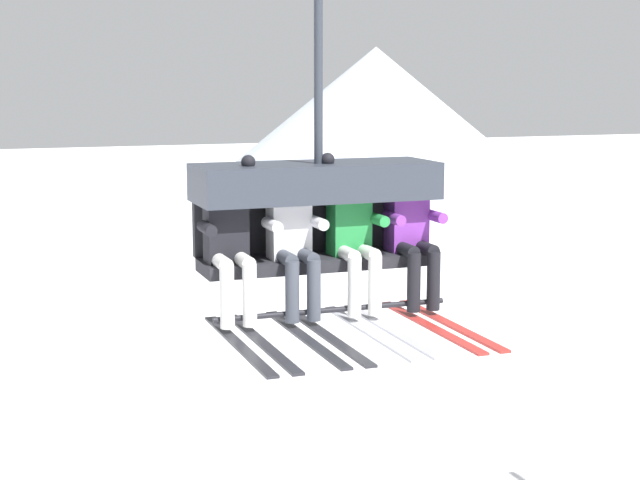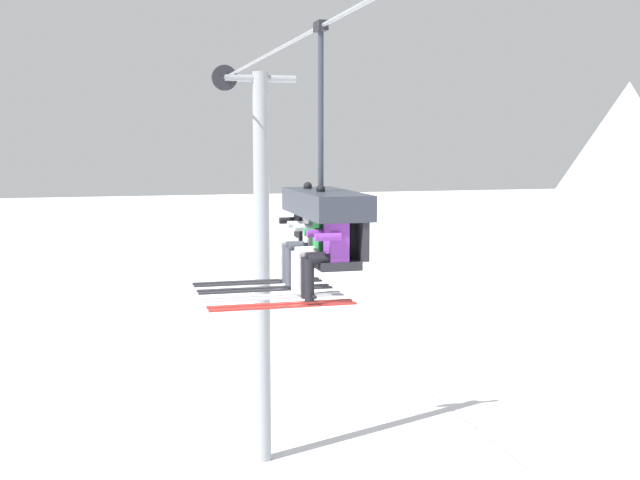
{
  "view_description": "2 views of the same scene",
  "coord_description": "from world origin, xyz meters",
  "px_view_note": "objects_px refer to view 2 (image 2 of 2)",
  "views": [
    {
      "loc": [
        -2.07,
        -8.14,
        7.52
      ],
      "look_at": [
        0.65,
        -0.74,
        6.21
      ],
      "focal_mm": 55.0,
      "sensor_mm": 36.0,
      "label": 1
    },
    {
      "loc": [
        10.15,
        -3.32,
        7.46
      ],
      "look_at": [
        0.71,
        -0.84,
        6.25
      ],
      "focal_mm": 45.0,
      "sensor_mm": 36.0,
      "label": 2
    }
  ],
  "objects_px": {
    "lift_tower_near": "(261,261)",
    "skier_green": "(315,240)",
    "skier_purple": "(326,247)",
    "skier_black": "(296,230)",
    "chairlift_chair": "(326,213)",
    "skier_white": "(304,236)"
  },
  "relations": [
    {
      "from": "lift_tower_near",
      "to": "skier_black",
      "type": "relative_size",
      "value": 5.35
    },
    {
      "from": "skier_black",
      "to": "skier_purple",
      "type": "distance_m",
      "value": 1.55
    },
    {
      "from": "skier_black",
      "to": "skier_white",
      "type": "bearing_deg",
      "value": -0.76
    },
    {
      "from": "chairlift_chair",
      "to": "skier_black",
      "type": "xyz_separation_m",
      "value": [
        -0.77,
        -0.21,
        -0.29
      ]
    },
    {
      "from": "skier_black",
      "to": "skier_green",
      "type": "bearing_deg",
      "value": 0.0
    },
    {
      "from": "lift_tower_near",
      "to": "skier_black",
      "type": "xyz_separation_m",
      "value": [
        7.51,
        -0.92,
        1.55
      ]
    },
    {
      "from": "chairlift_chair",
      "to": "skier_purple",
      "type": "relative_size",
      "value": 1.88
    },
    {
      "from": "skier_green",
      "to": "skier_purple",
      "type": "bearing_deg",
      "value": -0.75
    },
    {
      "from": "skier_white",
      "to": "skier_purple",
      "type": "xyz_separation_m",
      "value": [
        1.03,
        0.0,
        0.0
      ]
    },
    {
      "from": "skier_green",
      "to": "skier_purple",
      "type": "distance_m",
      "value": 0.52
    },
    {
      "from": "lift_tower_near",
      "to": "skier_black",
      "type": "distance_m",
      "value": 7.72
    },
    {
      "from": "lift_tower_near",
      "to": "skier_purple",
      "type": "xyz_separation_m",
      "value": [
        9.05,
        -0.93,
        1.53
      ]
    },
    {
      "from": "skier_purple",
      "to": "lift_tower_near",
      "type": "bearing_deg",
      "value": 174.13
    },
    {
      "from": "lift_tower_near",
      "to": "skier_black",
      "type": "bearing_deg",
      "value": -7.02
    },
    {
      "from": "skier_white",
      "to": "skier_purple",
      "type": "relative_size",
      "value": 1.0
    },
    {
      "from": "lift_tower_near",
      "to": "chairlift_chair",
      "type": "distance_m",
      "value": 8.51
    },
    {
      "from": "skier_black",
      "to": "skier_green",
      "type": "distance_m",
      "value": 1.03
    },
    {
      "from": "skier_white",
      "to": "skier_purple",
      "type": "height_order",
      "value": "same"
    },
    {
      "from": "lift_tower_near",
      "to": "chairlift_chair",
      "type": "relative_size",
      "value": 2.85
    },
    {
      "from": "lift_tower_near",
      "to": "skier_purple",
      "type": "relative_size",
      "value": 5.35
    },
    {
      "from": "lift_tower_near",
      "to": "skier_white",
      "type": "height_order",
      "value": "lift_tower_near"
    },
    {
      "from": "lift_tower_near",
      "to": "skier_green",
      "type": "xyz_separation_m",
      "value": [
        8.53,
        -0.92,
        1.55
      ]
    }
  ]
}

